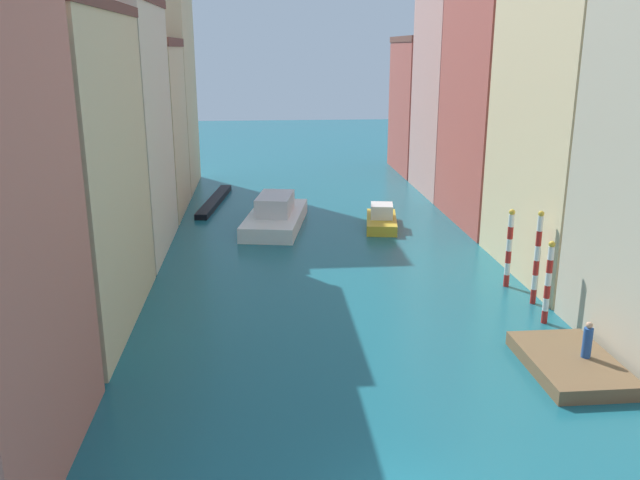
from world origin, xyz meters
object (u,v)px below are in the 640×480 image
object	(u,v)px
person_on_dock	(587,341)
mooring_pole_1	(537,257)
motorboat_0	(381,219)
gondola_black	(215,201)
mooring_pole_2	(509,247)
vaporetto_white	(275,215)
waterfront_dock	(570,364)
mooring_pole_0	(548,282)

from	to	relation	value
person_on_dock	mooring_pole_1	xyz separation A→B (m)	(0.80, 6.97, 1.15)
motorboat_0	gondola_black	bearing A→B (deg)	145.36
mooring_pole_2	mooring_pole_1	bearing A→B (deg)	-79.90
vaporetto_white	person_on_dock	bearing A→B (deg)	-63.13
waterfront_dock	vaporetto_white	size ratio (longest dim) A/B	0.54
waterfront_dock	vaporetto_white	xyz separation A→B (m)	(-10.93, 22.63, 0.52)
waterfront_dock	motorboat_0	world-z (taller)	motorboat_0
mooring_pole_1	motorboat_0	xyz separation A→B (m)	(-4.88, 14.86, -1.83)
mooring_pole_2	vaporetto_white	xyz separation A→B (m)	(-11.85, 13.23, -1.34)
mooring_pole_0	mooring_pole_1	bearing A→B (deg)	79.54
mooring_pole_2	motorboat_0	bearing A→B (deg)	109.70
person_on_dock	motorboat_0	world-z (taller)	person_on_dock
mooring_pole_0	mooring_pole_1	xyz separation A→B (m)	(0.44, 2.36, 0.39)
mooring_pole_2	mooring_pole_0	bearing A→B (deg)	-89.95
waterfront_dock	mooring_pole_0	size ratio (longest dim) A/B	1.31
person_on_dock	waterfront_dock	bearing A→B (deg)	176.04
vaporetto_white	mooring_pole_0	bearing A→B (deg)	-56.73
mooring_pole_0	gondola_black	bearing A→B (deg)	122.92
person_on_dock	mooring_pole_0	world-z (taller)	mooring_pole_0
mooring_pole_1	vaporetto_white	world-z (taller)	mooring_pole_1
gondola_black	motorboat_0	world-z (taller)	motorboat_0
person_on_dock	mooring_pole_1	world-z (taller)	mooring_pole_1
person_on_dock	mooring_pole_0	bearing A→B (deg)	85.45
person_on_dock	mooring_pole_0	size ratio (longest dim) A/B	0.38
mooring_pole_2	gondola_black	xyz separation A→B (m)	(-16.58, 20.78, -1.93)
mooring_pole_0	vaporetto_white	bearing A→B (deg)	123.27
mooring_pole_1	gondola_black	size ratio (longest dim) A/B	0.43
mooring_pole_1	waterfront_dock	bearing A→B (deg)	-101.10
waterfront_dock	mooring_pole_2	distance (m)	9.63
mooring_pole_0	gondola_black	world-z (taller)	mooring_pole_0
person_on_dock	motorboat_0	size ratio (longest dim) A/B	0.27
mooring_pole_0	mooring_pole_2	world-z (taller)	mooring_pole_2
mooring_pole_0	gondola_black	distance (m)	30.57
vaporetto_white	motorboat_0	xyz separation A→B (m)	(7.42, -0.84, -0.23)
mooring_pole_2	motorboat_0	xyz separation A→B (m)	(-4.44, 12.39, -1.58)
waterfront_dock	motorboat_0	distance (m)	22.08
mooring_pole_0	motorboat_0	bearing A→B (deg)	104.45
vaporetto_white	gondola_black	xyz separation A→B (m)	(-4.73, 7.55, -0.58)
mooring_pole_0	gondola_black	xyz separation A→B (m)	(-16.59, 25.62, -1.78)
motorboat_0	person_on_dock	bearing A→B (deg)	-79.43
mooring_pole_0	motorboat_0	world-z (taller)	mooring_pole_0
waterfront_dock	person_on_dock	xyz separation A→B (m)	(0.56, -0.04, 0.97)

